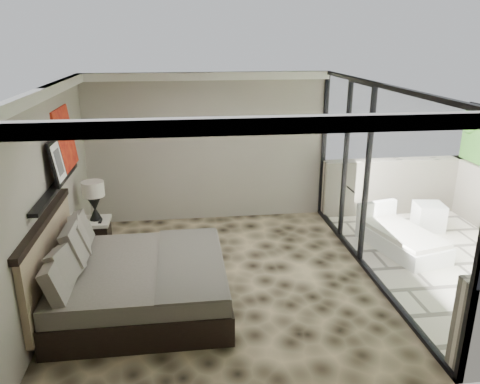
{
  "coord_description": "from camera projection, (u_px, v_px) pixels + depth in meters",
  "views": [
    {
      "loc": [
        -0.5,
        -6.12,
        3.41
      ],
      "look_at": [
        0.34,
        0.4,
        1.21
      ],
      "focal_mm": 35.0,
      "sensor_mm": 36.0,
      "label": 1
    }
  ],
  "objects": [
    {
      "name": "floor",
      "position": [
        221.0,
        279.0,
        6.9
      ],
      "size": [
        5.0,
        5.0,
        0.0
      ],
      "primitive_type": "plane",
      "color": "black",
      "rests_on": "ground"
    },
    {
      "name": "ceiling",
      "position": [
        218.0,
        87.0,
        6.01
      ],
      "size": [
        4.5,
        5.0,
        0.02
      ],
      "primitive_type": "cube",
      "color": "silver",
      "rests_on": "back_wall"
    },
    {
      "name": "back_wall",
      "position": [
        208.0,
        148.0,
        8.8
      ],
      "size": [
        4.5,
        0.02,
        2.8
      ],
      "primitive_type": "cube",
      "color": "gray",
      "rests_on": "floor"
    },
    {
      "name": "left_wall",
      "position": [
        51.0,
        196.0,
        6.18
      ],
      "size": [
        0.02,
        5.0,
        2.8
      ],
      "primitive_type": "cube",
      "color": "gray",
      "rests_on": "floor"
    },
    {
      "name": "glass_wall",
      "position": [
        375.0,
        183.0,
        6.73
      ],
      "size": [
        0.08,
        5.0,
        2.8
      ],
      "primitive_type": "cube",
      "color": "white",
      "rests_on": "floor"
    },
    {
      "name": "terrace_slab",
      "position": [
        457.0,
        268.0,
        7.38
      ],
      "size": [
        3.0,
        5.0,
        0.12
      ],
      "primitive_type": "cube",
      "color": "beige",
      "rests_on": "ground"
    },
    {
      "name": "picture_ledge",
      "position": [
        56.0,
        186.0,
        6.25
      ],
      "size": [
        0.12,
        2.2,
        0.05
      ],
      "primitive_type": "cube",
      "color": "black",
      "rests_on": "left_wall"
    },
    {
      "name": "bed",
      "position": [
        134.0,
        281.0,
        6.11
      ],
      "size": [
        2.26,
        2.19,
        1.25
      ],
      "color": "black",
      "rests_on": "floor"
    },
    {
      "name": "nightstand",
      "position": [
        96.0,
        235.0,
        7.82
      ],
      "size": [
        0.65,
        0.65,
        0.5
      ],
      "primitive_type": "cube",
      "rotation": [
        0.0,
        0.0,
        -0.35
      ],
      "color": "black",
      "rests_on": "floor"
    },
    {
      "name": "table_lamp",
      "position": [
        94.0,
        196.0,
        7.62
      ],
      "size": [
        0.36,
        0.36,
        0.66
      ],
      "color": "black",
      "rests_on": "nightstand"
    },
    {
      "name": "abstract_canvas",
      "position": [
        65.0,
        139.0,
        6.89
      ],
      "size": [
        0.13,
        0.9,
        0.9
      ],
      "primitive_type": "cube",
      "rotation": [
        0.0,
        -0.1,
        0.0
      ],
      "color": "#A1220D",
      "rests_on": "picture_ledge"
    },
    {
      "name": "framed_print",
      "position": [
        57.0,
        162.0,
        6.19
      ],
      "size": [
        0.11,
        0.5,
        0.6
      ],
      "primitive_type": "cube",
      "rotation": [
        0.0,
        -0.14,
        0.0
      ],
      "color": "black",
      "rests_on": "picture_ledge"
    },
    {
      "name": "ottoman",
      "position": [
        429.0,
        216.0,
        8.62
      ],
      "size": [
        0.56,
        0.56,
        0.49
      ],
      "primitive_type": "cube",
      "rotation": [
        0.0,
        0.0,
        -0.15
      ],
      "color": "silver",
      "rests_on": "terrace_slab"
    },
    {
      "name": "lounger",
      "position": [
        400.0,
        238.0,
        7.85
      ],
      "size": [
        1.13,
        1.7,
        0.61
      ],
      "rotation": [
        0.0,
        0.0,
        0.24
      ],
      "color": "white",
      "rests_on": "terrace_slab"
    }
  ]
}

